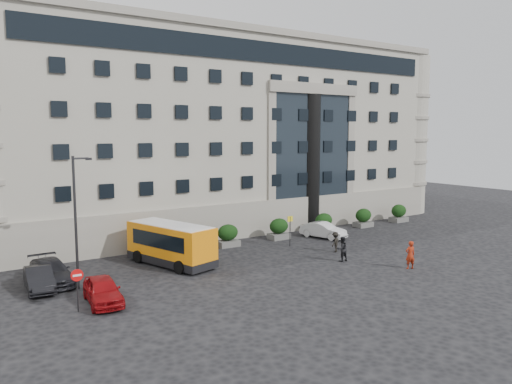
% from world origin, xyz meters
% --- Properties ---
extents(ground, '(120.00, 120.00, 0.00)m').
position_xyz_m(ground, '(0.00, 0.00, 0.00)').
color(ground, black).
rests_on(ground, ground).
extents(civic_building, '(44.00, 24.00, 18.00)m').
position_xyz_m(civic_building, '(6.00, 22.00, 9.00)').
color(civic_building, gray).
rests_on(civic_building, ground).
extents(entrance_column, '(1.80, 1.80, 13.00)m').
position_xyz_m(entrance_column, '(12.00, 10.30, 6.50)').
color(entrance_column, black).
rests_on(entrance_column, ground).
extents(hedge_a, '(1.80, 1.26, 1.84)m').
position_xyz_m(hedge_a, '(-4.00, 7.80, 0.93)').
color(hedge_a, '#545452').
rests_on(hedge_a, ground).
extents(hedge_b, '(1.80, 1.26, 1.84)m').
position_xyz_m(hedge_b, '(1.20, 7.80, 0.93)').
color(hedge_b, '#545452').
rests_on(hedge_b, ground).
extents(hedge_c, '(1.80, 1.26, 1.84)m').
position_xyz_m(hedge_c, '(6.40, 7.80, 0.93)').
color(hedge_c, '#545452').
rests_on(hedge_c, ground).
extents(hedge_d, '(1.80, 1.26, 1.84)m').
position_xyz_m(hedge_d, '(11.60, 7.80, 0.93)').
color(hedge_d, '#545452').
rests_on(hedge_d, ground).
extents(hedge_e, '(1.80, 1.26, 1.84)m').
position_xyz_m(hedge_e, '(16.80, 7.80, 0.93)').
color(hedge_e, '#545452').
rests_on(hedge_e, ground).
extents(hedge_f, '(1.80, 1.26, 1.84)m').
position_xyz_m(hedge_f, '(22.00, 7.80, 0.93)').
color(hedge_f, '#545452').
rests_on(hedge_f, ground).
extents(street_lamp, '(1.16, 0.18, 8.00)m').
position_xyz_m(street_lamp, '(-11.94, 3.00, 4.37)').
color(street_lamp, '#262628').
rests_on(street_lamp, ground).
extents(bus_stop_sign, '(0.50, 0.08, 2.52)m').
position_xyz_m(bus_stop_sign, '(5.50, 5.00, 1.73)').
color(bus_stop_sign, '#262628').
rests_on(bus_stop_sign, ground).
extents(no_entry_sign, '(0.64, 0.16, 2.32)m').
position_xyz_m(no_entry_sign, '(-13.00, -1.04, 1.65)').
color(no_entry_sign, '#262628').
rests_on(no_entry_sign, ground).
extents(minibus, '(4.36, 7.44, 2.94)m').
position_xyz_m(minibus, '(-5.05, 5.07, 1.62)').
color(minibus, orange).
rests_on(minibus, ground).
extents(parked_car_a, '(2.13, 4.42, 1.45)m').
position_xyz_m(parked_car_a, '(-11.50, -0.34, 0.73)').
color(parked_car_a, maroon).
rests_on(parked_car_a, ground).
extents(parked_car_b, '(1.74, 4.29, 1.38)m').
position_xyz_m(parked_car_b, '(-13.99, 4.05, 0.69)').
color(parked_car_b, black).
rests_on(parked_car_b, ground).
extents(parked_car_c, '(2.20, 5.12, 1.47)m').
position_xyz_m(parked_car_c, '(-13.14, 5.08, 0.74)').
color(parked_car_c, black).
rests_on(parked_car_c, ground).
extents(parked_car_d, '(2.43, 4.77, 1.29)m').
position_xyz_m(parked_car_d, '(-11.77, 15.30, 0.64)').
color(parked_car_d, black).
rests_on(parked_car_d, ground).
extents(white_taxi, '(2.67, 4.49, 1.40)m').
position_xyz_m(white_taxi, '(10.00, 6.02, 0.70)').
color(white_taxi, silver).
rests_on(white_taxi, ground).
extents(pedestrian_a, '(0.82, 0.66, 1.95)m').
position_xyz_m(pedestrian_a, '(8.29, -5.00, 0.97)').
color(pedestrian_a, maroon).
rests_on(pedestrian_a, ground).
extents(pedestrian_b, '(0.93, 0.75, 1.83)m').
position_xyz_m(pedestrian_b, '(5.74, -0.92, 0.92)').
color(pedestrian_b, black).
rests_on(pedestrian_b, ground).
extents(pedestrian_c, '(1.19, 1.00, 1.60)m').
position_xyz_m(pedestrian_c, '(7.29, 1.47, 0.80)').
color(pedestrian_c, black).
rests_on(pedestrian_c, ground).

